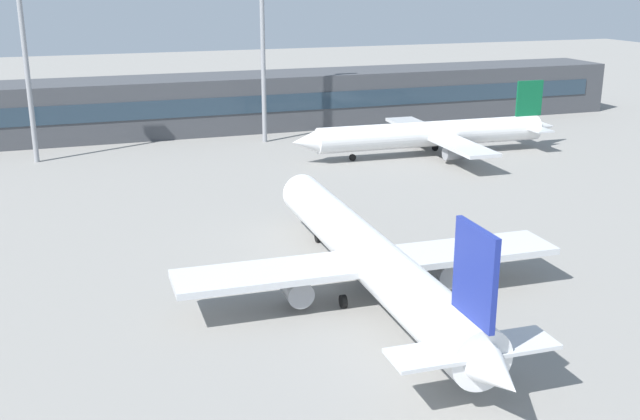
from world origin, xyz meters
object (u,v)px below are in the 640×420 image
(airplane_near, at_px, (366,253))
(floodlight_tower_east, at_px, (25,58))
(airplane_far, at_px, (430,134))
(floodlight_tower_west, at_px, (262,27))

(airplane_near, distance_m, floodlight_tower_east, 63.66)
(airplane_far, xyz_separation_m, floodlight_tower_east, (-53.39, 14.23, 11.22))
(airplane_far, relative_size, floodlight_tower_west, 1.33)
(airplane_near, height_order, floodlight_tower_east, floodlight_tower_east)
(airplane_near, bearing_deg, airplane_far, 57.22)
(airplane_near, relative_size, floodlight_tower_east, 1.83)
(airplane_far, xyz_separation_m, floodlight_tower_west, (-19.88, 16.87, 14.36))
(airplane_near, height_order, floodlight_tower_west, floodlight_tower_west)
(floodlight_tower_east, bearing_deg, airplane_near, -65.80)
(airplane_near, height_order, airplane_far, airplane_near)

